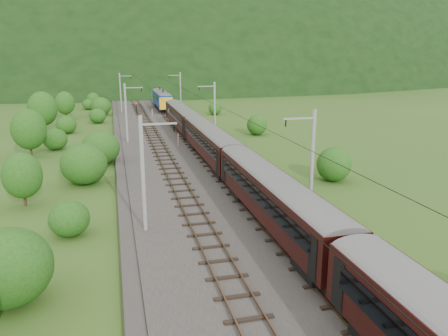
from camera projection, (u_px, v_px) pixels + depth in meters
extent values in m
plane|color=#30591B|center=(231.00, 225.00, 32.01)|extent=(600.00, 600.00, 0.00)
cube|color=#38332D|center=(204.00, 185.00, 41.34)|extent=(14.00, 220.00, 0.30)
cube|color=brown|center=(171.00, 184.00, 40.51)|extent=(0.08, 220.00, 0.15)
cube|color=brown|center=(186.00, 182.00, 40.85)|extent=(0.08, 220.00, 0.15)
cube|color=black|center=(178.00, 184.00, 40.71)|extent=(2.40, 220.00, 0.12)
cube|color=brown|center=(221.00, 180.00, 41.65)|extent=(0.08, 220.00, 0.15)
cube|color=brown|center=(235.00, 179.00, 41.99)|extent=(0.08, 220.00, 0.15)
cube|color=black|center=(228.00, 181.00, 41.86)|extent=(2.40, 220.00, 0.12)
cylinder|color=gray|center=(143.00, 175.00, 29.43)|extent=(0.28, 0.28, 8.00)
cube|color=gray|center=(159.00, 124.00, 28.85)|extent=(2.40, 0.12, 0.12)
cylinder|color=black|center=(174.00, 128.00, 29.16)|extent=(0.10, 0.10, 0.50)
cylinder|color=gray|center=(126.00, 113.00, 59.42)|extent=(0.28, 0.28, 8.00)
cube|color=gray|center=(134.00, 88.00, 58.83)|extent=(2.40, 0.12, 0.12)
cylinder|color=black|center=(141.00, 90.00, 59.15)|extent=(0.10, 0.10, 0.50)
cylinder|color=gray|center=(121.00, 93.00, 89.40)|extent=(0.28, 0.28, 8.00)
cube|color=gray|center=(126.00, 76.00, 88.82)|extent=(2.40, 0.12, 0.12)
cylinder|color=black|center=(131.00, 77.00, 89.13)|extent=(0.10, 0.10, 0.50)
cylinder|color=gray|center=(118.00, 83.00, 119.39)|extent=(0.28, 0.28, 8.00)
cube|color=gray|center=(122.00, 70.00, 118.80)|extent=(2.40, 0.12, 0.12)
cylinder|color=black|center=(125.00, 71.00, 119.12)|extent=(0.10, 0.10, 0.50)
cylinder|color=gray|center=(116.00, 77.00, 149.37)|extent=(0.28, 0.28, 8.00)
cube|color=gray|center=(119.00, 67.00, 148.79)|extent=(2.40, 0.12, 0.12)
cylinder|color=black|center=(122.00, 67.00, 149.10)|extent=(0.10, 0.10, 0.50)
cylinder|color=gray|center=(312.00, 163.00, 32.38)|extent=(0.28, 0.28, 8.00)
cube|color=gray|center=(299.00, 118.00, 31.23)|extent=(2.40, 0.12, 0.12)
cylinder|color=black|center=(286.00, 123.00, 31.07)|extent=(0.10, 0.10, 0.50)
cylinder|color=gray|center=(215.00, 110.00, 62.37)|extent=(0.28, 0.28, 8.00)
cube|color=gray|center=(206.00, 86.00, 61.21)|extent=(2.40, 0.12, 0.12)
cylinder|color=black|center=(199.00, 89.00, 61.05)|extent=(0.10, 0.10, 0.50)
cylinder|color=gray|center=(181.00, 92.00, 92.35)|extent=(0.28, 0.28, 8.00)
cube|color=gray|center=(174.00, 75.00, 91.20)|extent=(2.40, 0.12, 0.12)
cylinder|color=black|center=(170.00, 77.00, 91.04)|extent=(0.10, 0.10, 0.50)
cylinder|color=gray|center=(163.00, 82.00, 122.34)|extent=(0.28, 0.28, 8.00)
cube|color=gray|center=(158.00, 70.00, 121.18)|extent=(2.40, 0.12, 0.12)
cylinder|color=black|center=(155.00, 71.00, 121.02)|extent=(0.10, 0.10, 0.50)
cylinder|color=gray|center=(153.00, 76.00, 152.32)|extent=(0.28, 0.28, 8.00)
cube|color=gray|center=(149.00, 66.00, 151.17)|extent=(2.40, 0.12, 0.12)
cylinder|color=black|center=(146.00, 67.00, 151.01)|extent=(0.10, 0.10, 0.50)
cylinder|color=black|center=(176.00, 112.00, 38.99)|extent=(0.03, 198.00, 0.03)
cylinder|color=black|center=(228.00, 111.00, 40.13)|extent=(0.03, 198.00, 0.03)
ellipsoid|color=black|center=(124.00, 73.00, 275.63)|extent=(504.00, 360.00, 244.00)
cube|color=black|center=(274.00, 197.00, 29.80)|extent=(2.58, 19.59, 2.67)
cylinder|color=slate|center=(274.00, 180.00, 29.49)|extent=(2.58, 19.49, 2.58)
cube|color=black|center=(256.00, 194.00, 29.41)|extent=(0.05, 17.24, 1.02)
cube|color=black|center=(292.00, 191.00, 30.03)|extent=(0.05, 17.24, 1.02)
cube|color=black|center=(317.00, 266.00, 23.82)|extent=(1.96, 2.85, 0.80)
cube|color=black|center=(244.00, 191.00, 36.67)|extent=(1.96, 2.85, 0.80)
cube|color=black|center=(210.00, 141.00, 48.70)|extent=(2.58, 19.59, 2.67)
cylinder|color=slate|center=(210.00, 130.00, 48.39)|extent=(2.58, 19.49, 2.58)
cube|color=black|center=(198.00, 139.00, 48.30)|extent=(0.05, 17.24, 1.02)
cube|color=black|center=(221.00, 138.00, 48.93)|extent=(0.05, 17.24, 1.02)
cube|color=black|center=(225.00, 172.00, 42.72)|extent=(1.96, 2.85, 0.80)
cube|color=black|center=(199.00, 144.00, 55.57)|extent=(1.96, 2.85, 0.80)
cube|color=black|center=(182.00, 116.00, 67.59)|extent=(2.58, 19.59, 2.67)
cylinder|color=slate|center=(182.00, 109.00, 67.29)|extent=(2.58, 19.49, 2.58)
cube|color=black|center=(173.00, 115.00, 67.20)|extent=(0.05, 17.24, 1.02)
cube|color=black|center=(190.00, 114.00, 67.82)|extent=(0.05, 17.24, 1.02)
cube|color=black|center=(190.00, 135.00, 61.61)|extent=(1.96, 2.85, 0.80)
cube|color=black|center=(176.00, 121.00, 74.46)|extent=(1.96, 2.85, 0.80)
cube|color=navy|center=(162.00, 99.00, 94.00)|extent=(2.58, 16.03, 2.67)
cylinder|color=slate|center=(161.00, 93.00, 93.69)|extent=(2.58, 15.95, 2.58)
cube|color=black|center=(155.00, 97.00, 93.61)|extent=(0.05, 14.10, 1.02)
cube|color=black|center=(168.00, 97.00, 94.23)|extent=(0.05, 14.10, 1.02)
cube|color=black|center=(165.00, 110.00, 89.19)|extent=(1.96, 2.85, 0.80)
cube|color=black|center=(159.00, 104.00, 99.70)|extent=(1.96, 2.85, 0.80)
cube|color=yellow|center=(158.00, 96.00, 101.37)|extent=(2.63, 0.50, 2.40)
cube|color=yellow|center=(166.00, 103.00, 86.72)|extent=(2.63, 0.50, 2.40)
cube|color=black|center=(160.00, 89.00, 96.34)|extent=(0.08, 1.60, 0.80)
cylinder|color=red|center=(152.00, 113.00, 85.00)|extent=(0.15, 0.15, 1.37)
cylinder|color=red|center=(178.00, 140.00, 57.83)|extent=(0.17, 0.17, 1.57)
cylinder|color=black|center=(136.00, 109.00, 88.46)|extent=(0.13, 0.13, 1.93)
sphere|color=red|center=(136.00, 104.00, 88.20)|extent=(0.23, 0.23, 0.23)
ellipsoid|color=#1B4E15|center=(7.00, 268.00, 21.53)|extent=(4.40, 4.40, 3.96)
ellipsoid|color=#1B4E15|center=(69.00, 219.00, 29.90)|extent=(2.77, 2.77, 2.50)
ellipsoid|color=#1B4E15|center=(84.00, 164.00, 41.62)|extent=(4.40, 4.40, 3.96)
ellipsoid|color=#1B4E15|center=(101.00, 148.00, 48.98)|extent=(4.27, 4.27, 3.84)
ellipsoid|color=#1B4E15|center=(55.00, 139.00, 56.61)|extent=(3.12, 3.12, 2.81)
ellipsoid|color=#1B4E15|center=(66.00, 125.00, 68.09)|extent=(3.12, 3.12, 2.81)
ellipsoid|color=#1B4E15|center=(98.00, 116.00, 78.08)|extent=(2.95, 2.95, 2.66)
ellipsoid|color=#1B4E15|center=(101.00, 106.00, 87.62)|extent=(4.07, 4.07, 3.67)
ellipsoid|color=#1B4E15|center=(88.00, 104.00, 96.73)|extent=(2.64, 2.64, 2.38)
ellipsoid|color=#1B4E15|center=(93.00, 98.00, 107.79)|extent=(3.10, 3.10, 2.79)
ellipsoid|color=#1B4E15|center=(84.00, 95.00, 116.53)|extent=(2.91, 2.91, 2.62)
cylinder|color=black|center=(24.00, 192.00, 35.68)|extent=(0.24, 0.24, 2.47)
ellipsoid|color=#1B4E15|center=(22.00, 175.00, 35.32)|extent=(3.17, 3.17, 3.81)
cylinder|color=black|center=(30.00, 144.00, 52.61)|extent=(0.24, 0.24, 3.17)
ellipsoid|color=#1B4E15|center=(29.00, 129.00, 52.15)|extent=(4.08, 4.08, 4.89)
cylinder|color=black|center=(44.00, 121.00, 69.16)|extent=(0.24, 0.24, 3.49)
ellipsoid|color=#1B4E15|center=(42.00, 109.00, 68.65)|extent=(4.49, 4.49, 5.39)
cylinder|color=black|center=(66.00, 111.00, 83.31)|extent=(0.24, 0.24, 2.82)
ellipsoid|color=#1B4E15|center=(65.00, 103.00, 82.89)|extent=(3.63, 3.63, 4.36)
ellipsoid|color=#1B4E15|center=(334.00, 166.00, 42.72)|extent=(3.38, 3.38, 3.04)
ellipsoid|color=#1B4E15|center=(257.00, 126.00, 66.87)|extent=(3.11, 3.11, 2.80)
ellipsoid|color=#1B4E15|center=(215.00, 109.00, 88.74)|extent=(2.65, 2.65, 2.38)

